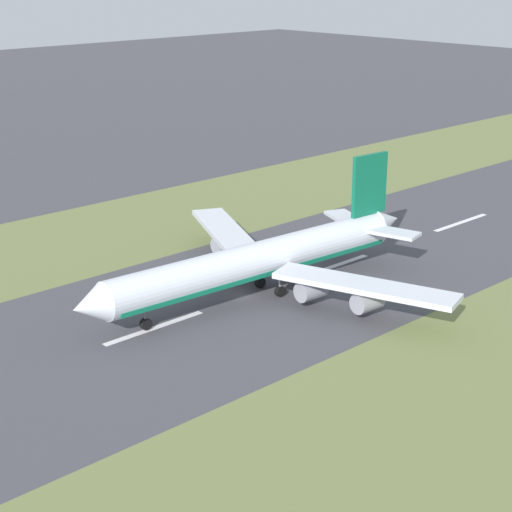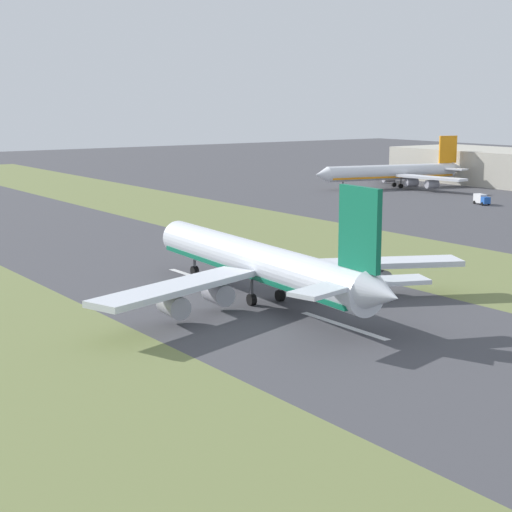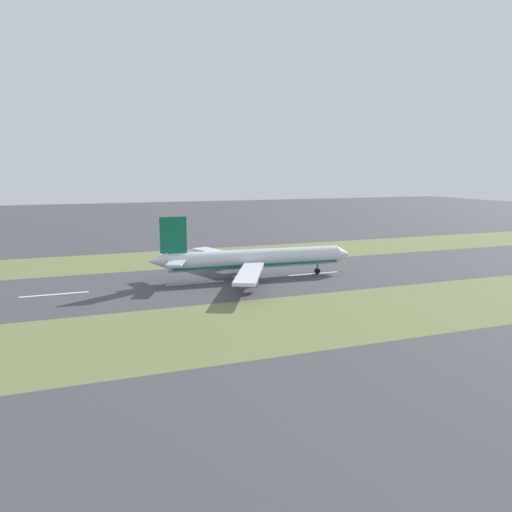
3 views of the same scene
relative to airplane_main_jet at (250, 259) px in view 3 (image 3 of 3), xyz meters
The scene contains 7 objects.
ground_plane 7.19m from the airplane_main_jet, 73.54° to the left, with size 800.00×800.00×0.00m, color #424247.
grass_median_west 44.46m from the airplane_main_jet, behind, with size 40.00×600.00×0.01m, color olive.
grass_median_east 46.66m from the airplane_main_jet, ahead, with size 40.00×600.00×0.01m, color olive.
centreline_dash_near 58.42m from the airplane_main_jet, 88.90° to the right, with size 1.20×18.00×0.01m, color silver.
centreline_dash_mid 19.10m from the airplane_main_jet, 86.48° to the right, with size 1.20×18.00×0.01m, color silver.
centreline_dash_far 22.74m from the airplane_main_jet, 87.09° to the left, with size 1.20×18.00×0.01m, color silver.
airplane_main_jet is the anchor object (origin of this frame).
Camera 3 is at (145.06, -56.81, 33.79)m, focal length 35.00 mm.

